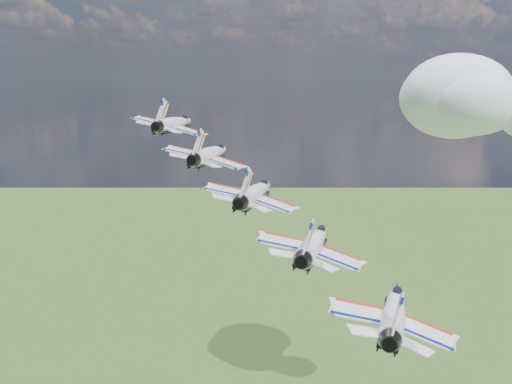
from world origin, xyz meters
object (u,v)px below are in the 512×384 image
(jet_1, at_px, (211,154))
(jet_4, at_px, (394,310))
(jet_0, at_px, (175,123))
(jet_3, at_px, (315,242))
(jet_2, at_px, (256,192))

(jet_1, xyz_separation_m, jet_4, (23.46, -21.77, -8.63))
(jet_0, relative_size, jet_1, 1.00)
(jet_0, height_order, jet_1, jet_0)
(jet_0, xyz_separation_m, jet_4, (31.28, -29.02, -11.51))
(jet_3, bearing_deg, jet_0, 133.87)
(jet_0, xyz_separation_m, jet_3, (23.46, -21.77, -8.63))
(jet_2, distance_m, jet_4, 22.10)
(jet_0, height_order, jet_4, jet_0)
(jet_3, distance_m, jet_4, 11.05)
(jet_0, relative_size, jet_2, 1.00)
(jet_0, distance_m, jet_4, 44.19)
(jet_2, bearing_deg, jet_3, -46.13)
(jet_2, height_order, jet_3, jet_2)
(jet_0, relative_size, jet_3, 1.00)
(jet_1, bearing_deg, jet_3, -46.13)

